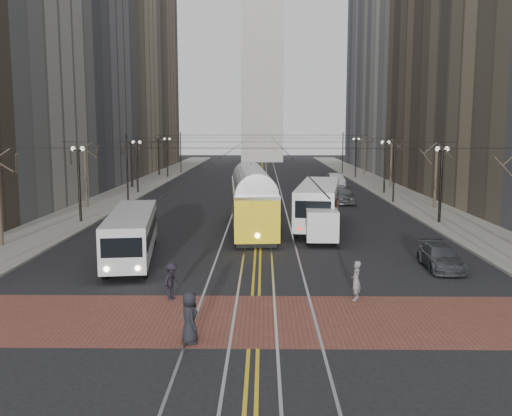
{
  "coord_description": "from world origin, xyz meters",
  "views": [
    {
      "loc": [
        0.33,
        -24.96,
        7.23
      ],
      "look_at": [
        -0.07,
        5.19,
        3.0
      ],
      "focal_mm": 40.0,
      "sensor_mm": 36.0,
      "label": 1
    }
  ],
  "objects_px": {
    "sedan_grey": "(344,195)",
    "pedestrian_d": "(172,281)",
    "rear_bus": "(318,205)",
    "streetcar": "(252,205)",
    "cargo_van": "(320,224)",
    "pedestrian_a": "(190,318)",
    "transit_bus": "(132,236)",
    "pedestrian_b": "(356,280)",
    "sedan_silver": "(336,180)",
    "sedan_parked": "(440,257)"
  },
  "relations": [
    {
      "from": "sedan_grey",
      "to": "sedan_silver",
      "type": "distance_m",
      "value": 16.03
    },
    {
      "from": "cargo_van",
      "to": "sedan_grey",
      "type": "bearing_deg",
      "value": 79.37
    },
    {
      "from": "transit_bus",
      "to": "sedan_parked",
      "type": "height_order",
      "value": "transit_bus"
    },
    {
      "from": "sedan_parked",
      "to": "pedestrian_b",
      "type": "relative_size",
      "value": 2.52
    },
    {
      "from": "pedestrian_b",
      "to": "transit_bus",
      "type": "bearing_deg",
      "value": -101.64
    },
    {
      "from": "streetcar",
      "to": "sedan_grey",
      "type": "relative_size",
      "value": 3.11
    },
    {
      "from": "transit_bus",
      "to": "sedan_grey",
      "type": "distance_m",
      "value": 28.32
    },
    {
      "from": "pedestrian_a",
      "to": "transit_bus",
      "type": "bearing_deg",
      "value": 0.11
    },
    {
      "from": "streetcar",
      "to": "pedestrian_d",
      "type": "relative_size",
      "value": 9.36
    },
    {
      "from": "pedestrian_a",
      "to": "pedestrian_b",
      "type": "bearing_deg",
      "value": -73.03
    },
    {
      "from": "rear_bus",
      "to": "sedan_silver",
      "type": "relative_size",
      "value": 2.45
    },
    {
      "from": "rear_bus",
      "to": "pedestrian_d",
      "type": "relative_size",
      "value": 7.75
    },
    {
      "from": "sedan_grey",
      "to": "pedestrian_b",
      "type": "distance_m",
      "value": 31.61
    },
    {
      "from": "transit_bus",
      "to": "rear_bus",
      "type": "relative_size",
      "value": 0.87
    },
    {
      "from": "pedestrian_a",
      "to": "sedan_silver",
      "type": "bearing_deg",
      "value": -33.38
    },
    {
      "from": "rear_bus",
      "to": "sedan_grey",
      "type": "relative_size",
      "value": 2.57
    },
    {
      "from": "rear_bus",
      "to": "transit_bus",
      "type": "bearing_deg",
      "value": -127.55
    },
    {
      "from": "rear_bus",
      "to": "sedan_grey",
      "type": "height_order",
      "value": "rear_bus"
    },
    {
      "from": "rear_bus",
      "to": "pedestrian_a",
      "type": "distance_m",
      "value": 24.14
    },
    {
      "from": "sedan_grey",
      "to": "sedan_silver",
      "type": "bearing_deg",
      "value": 87.02
    },
    {
      "from": "streetcar",
      "to": "sedan_silver",
      "type": "relative_size",
      "value": 2.96
    },
    {
      "from": "transit_bus",
      "to": "streetcar",
      "type": "height_order",
      "value": "streetcar"
    },
    {
      "from": "streetcar",
      "to": "pedestrian_a",
      "type": "height_order",
      "value": "streetcar"
    },
    {
      "from": "sedan_silver",
      "to": "sedan_parked",
      "type": "relative_size",
      "value": 1.18
    },
    {
      "from": "sedan_silver",
      "to": "rear_bus",
      "type": "bearing_deg",
      "value": -101.4
    },
    {
      "from": "streetcar",
      "to": "sedan_grey",
      "type": "height_order",
      "value": "streetcar"
    },
    {
      "from": "rear_bus",
      "to": "pedestrian_a",
      "type": "height_order",
      "value": "rear_bus"
    },
    {
      "from": "streetcar",
      "to": "cargo_van",
      "type": "bearing_deg",
      "value": -48.27
    },
    {
      "from": "transit_bus",
      "to": "pedestrian_d",
      "type": "height_order",
      "value": "transit_bus"
    },
    {
      "from": "sedan_grey",
      "to": "pedestrian_d",
      "type": "bearing_deg",
      "value": -109.16
    },
    {
      "from": "rear_bus",
      "to": "cargo_van",
      "type": "height_order",
      "value": "rear_bus"
    },
    {
      "from": "transit_bus",
      "to": "cargo_van",
      "type": "bearing_deg",
      "value": 17.99
    },
    {
      "from": "pedestrian_a",
      "to": "streetcar",
      "type": "bearing_deg",
      "value": -25.27
    },
    {
      "from": "pedestrian_a",
      "to": "rear_bus",
      "type": "bearing_deg",
      "value": -36.74
    },
    {
      "from": "cargo_van",
      "to": "pedestrian_b",
      "type": "distance_m",
      "value": 12.75
    },
    {
      "from": "cargo_van",
      "to": "sedan_silver",
      "type": "height_order",
      "value": "cargo_van"
    },
    {
      "from": "sedan_parked",
      "to": "pedestrian_a",
      "type": "height_order",
      "value": "pedestrian_a"
    },
    {
      "from": "sedan_silver",
      "to": "sedan_parked",
      "type": "height_order",
      "value": "sedan_silver"
    },
    {
      "from": "transit_bus",
      "to": "sedan_parked",
      "type": "xyz_separation_m",
      "value": [
        16.45,
        -1.9,
        -0.72
      ]
    },
    {
      "from": "sedan_parked",
      "to": "pedestrian_d",
      "type": "relative_size",
      "value": 2.67
    },
    {
      "from": "transit_bus",
      "to": "pedestrian_a",
      "type": "xyz_separation_m",
      "value": [
        4.79,
        -12.41,
        -0.43
      ]
    },
    {
      "from": "pedestrian_b",
      "to": "pedestrian_d",
      "type": "relative_size",
      "value": 1.06
    },
    {
      "from": "streetcar",
      "to": "transit_bus",
      "type": "bearing_deg",
      "value": -127.04
    },
    {
      "from": "pedestrian_a",
      "to": "pedestrian_d",
      "type": "relative_size",
      "value": 1.13
    },
    {
      "from": "sedan_grey",
      "to": "pedestrian_a",
      "type": "distance_m",
      "value": 37.8
    },
    {
      "from": "transit_bus",
      "to": "sedan_parked",
      "type": "bearing_deg",
      "value": -14.62
    },
    {
      "from": "rear_bus",
      "to": "pedestrian_d",
      "type": "height_order",
      "value": "rear_bus"
    },
    {
      "from": "cargo_van",
      "to": "pedestrian_d",
      "type": "height_order",
      "value": "cargo_van"
    },
    {
      "from": "pedestrian_a",
      "to": "cargo_van",
      "type": "bearing_deg",
      "value": -40.14
    },
    {
      "from": "rear_bus",
      "to": "sedan_parked",
      "type": "height_order",
      "value": "rear_bus"
    }
  ]
}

